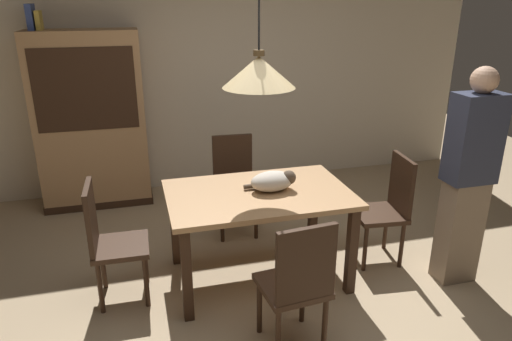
{
  "coord_description": "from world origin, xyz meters",
  "views": [
    {
      "loc": [
        -0.94,
        -2.76,
        2.16
      ],
      "look_at": [
        -0.02,
        0.63,
        0.85
      ],
      "focal_mm": 32.93,
      "sensor_mm": 36.0,
      "label": 1
    }
  ],
  "objects_px": {
    "dining_table": "(259,204)",
    "cat_sleeping": "(274,181)",
    "chair_left_side": "(109,238)",
    "pendant_lamp": "(259,72)",
    "chair_right_side": "(388,205)",
    "book_blue_wide": "(31,17)",
    "chair_far_back": "(234,180)",
    "hutch_bookcase": "(92,124)",
    "person_standing": "(467,179)",
    "book_yellow_short": "(39,20)",
    "chair_near_front": "(298,281)"
  },
  "relations": [
    {
      "from": "pendant_lamp",
      "to": "person_standing",
      "type": "xyz_separation_m",
      "value": [
        1.52,
        -0.42,
        -0.8
      ]
    },
    {
      "from": "chair_right_side",
      "to": "hutch_bookcase",
      "type": "xyz_separation_m",
      "value": [
        -2.43,
        1.9,
        0.38
      ]
    },
    {
      "from": "cat_sleeping",
      "to": "book_yellow_short",
      "type": "bearing_deg",
      "value": 133.3
    },
    {
      "from": "chair_near_front",
      "to": "book_blue_wide",
      "type": "xyz_separation_m",
      "value": [
        -1.73,
        2.77,
        1.46
      ]
    },
    {
      "from": "pendant_lamp",
      "to": "hutch_bookcase",
      "type": "relative_size",
      "value": 0.7
    },
    {
      "from": "cat_sleeping",
      "to": "hutch_bookcase",
      "type": "height_order",
      "value": "hutch_bookcase"
    },
    {
      "from": "dining_table",
      "to": "book_blue_wide",
      "type": "xyz_separation_m",
      "value": [
        -1.72,
        1.89,
        1.32
      ]
    },
    {
      "from": "hutch_bookcase",
      "to": "person_standing",
      "type": "height_order",
      "value": "hutch_bookcase"
    },
    {
      "from": "chair_left_side",
      "to": "pendant_lamp",
      "type": "bearing_deg",
      "value": -0.1
    },
    {
      "from": "hutch_bookcase",
      "to": "book_blue_wide",
      "type": "relative_size",
      "value": 7.71
    },
    {
      "from": "chair_near_front",
      "to": "pendant_lamp",
      "type": "bearing_deg",
      "value": 90.49
    },
    {
      "from": "cat_sleeping",
      "to": "hutch_bookcase",
      "type": "xyz_separation_m",
      "value": [
        -1.42,
        1.89,
        0.06
      ]
    },
    {
      "from": "dining_table",
      "to": "person_standing",
      "type": "relative_size",
      "value": 0.82
    },
    {
      "from": "chair_far_back",
      "to": "person_standing",
      "type": "distance_m",
      "value": 2.03
    },
    {
      "from": "cat_sleeping",
      "to": "chair_right_side",
      "type": "bearing_deg",
      "value": -0.7
    },
    {
      "from": "dining_table",
      "to": "hutch_bookcase",
      "type": "distance_m",
      "value": 2.31
    },
    {
      "from": "book_blue_wide",
      "to": "pendant_lamp",
      "type": "bearing_deg",
      "value": -47.67
    },
    {
      "from": "pendant_lamp",
      "to": "hutch_bookcase",
      "type": "bearing_deg",
      "value": 124.55
    },
    {
      "from": "chair_right_side",
      "to": "book_blue_wide",
      "type": "bearing_deg",
      "value": 146.31
    },
    {
      "from": "chair_near_front",
      "to": "cat_sleeping",
      "type": "relative_size",
      "value": 2.38
    },
    {
      "from": "chair_left_side",
      "to": "cat_sleeping",
      "type": "bearing_deg",
      "value": 0.1
    },
    {
      "from": "person_standing",
      "to": "book_blue_wide",
      "type": "bearing_deg",
      "value": 144.49
    },
    {
      "from": "book_blue_wide",
      "to": "book_yellow_short",
      "type": "relative_size",
      "value": 1.2
    },
    {
      "from": "chair_near_front",
      "to": "book_blue_wide",
      "type": "bearing_deg",
      "value": 122.01
    },
    {
      "from": "chair_right_side",
      "to": "book_yellow_short",
      "type": "distance_m",
      "value": 3.66
    },
    {
      "from": "cat_sleeping",
      "to": "book_yellow_short",
      "type": "relative_size",
      "value": 1.96
    },
    {
      "from": "chair_left_side",
      "to": "cat_sleeping",
      "type": "distance_m",
      "value": 1.29
    },
    {
      "from": "cat_sleeping",
      "to": "book_blue_wide",
      "type": "bearing_deg",
      "value": 134.33
    },
    {
      "from": "chair_left_side",
      "to": "cat_sleeping",
      "type": "xyz_separation_m",
      "value": [
        1.25,
        0.0,
        0.32
      ]
    },
    {
      "from": "book_blue_wide",
      "to": "chair_near_front",
      "type": "bearing_deg",
      "value": -57.99
    },
    {
      "from": "pendant_lamp",
      "to": "chair_right_side",
      "type": "bearing_deg",
      "value": -0.42
    },
    {
      "from": "dining_table",
      "to": "pendant_lamp",
      "type": "distance_m",
      "value": 1.01
    },
    {
      "from": "dining_table",
      "to": "hutch_bookcase",
      "type": "xyz_separation_m",
      "value": [
        -1.3,
        1.89,
        0.24
      ]
    },
    {
      "from": "dining_table",
      "to": "book_blue_wide",
      "type": "bearing_deg",
      "value": 132.33
    },
    {
      "from": "chair_far_back",
      "to": "pendant_lamp",
      "type": "distance_m",
      "value": 1.45
    },
    {
      "from": "cat_sleeping",
      "to": "book_blue_wide",
      "type": "xyz_separation_m",
      "value": [
        -1.84,
        1.89,
        1.14
      ]
    },
    {
      "from": "chair_left_side",
      "to": "hutch_bookcase",
      "type": "xyz_separation_m",
      "value": [
        -0.17,
        1.89,
        0.38
      ]
    },
    {
      "from": "person_standing",
      "to": "book_yellow_short",
      "type": "bearing_deg",
      "value": 143.94
    },
    {
      "from": "chair_near_front",
      "to": "pendant_lamp",
      "type": "height_order",
      "value": "pendant_lamp"
    },
    {
      "from": "pendant_lamp",
      "to": "book_blue_wide",
      "type": "relative_size",
      "value": 5.42
    },
    {
      "from": "chair_far_back",
      "to": "book_yellow_short",
      "type": "bearing_deg",
      "value": 148.62
    },
    {
      "from": "chair_right_side",
      "to": "cat_sleeping",
      "type": "height_order",
      "value": "chair_right_side"
    },
    {
      "from": "chair_left_side",
      "to": "book_blue_wide",
      "type": "xyz_separation_m",
      "value": [
        -0.6,
        1.89,
        1.46
      ]
    },
    {
      "from": "chair_far_back",
      "to": "hutch_bookcase",
      "type": "bearing_deg",
      "value": 142.21
    },
    {
      "from": "book_yellow_short",
      "to": "chair_far_back",
      "type": "bearing_deg",
      "value": -31.38
    },
    {
      "from": "hutch_bookcase",
      "to": "chair_right_side",
      "type": "bearing_deg",
      "value": -38.01
    },
    {
      "from": "dining_table",
      "to": "chair_far_back",
      "type": "bearing_deg",
      "value": 89.72
    },
    {
      "from": "dining_table",
      "to": "cat_sleeping",
      "type": "height_order",
      "value": "cat_sleeping"
    },
    {
      "from": "chair_left_side",
      "to": "book_blue_wide",
      "type": "bearing_deg",
      "value": 107.49
    },
    {
      "from": "chair_left_side",
      "to": "pendant_lamp",
      "type": "xyz_separation_m",
      "value": [
        1.13,
        -0.0,
        1.15
      ]
    }
  ]
}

